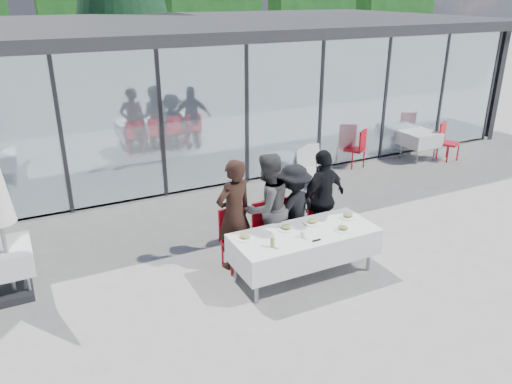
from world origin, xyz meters
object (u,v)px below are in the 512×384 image
diner_chair_a (235,236)px  plate_d (348,216)px  diner_chair_c (293,222)px  spare_chair_a (446,140)px  folded_eyeglasses (316,240)px  diner_a (234,214)px  diner_chair_d (322,216)px  diner_b (267,207)px  plate_c (312,222)px  diner_d (323,198)px  plate_extra (343,228)px  lounger (314,168)px  juice_bottle (272,242)px  spare_chair_b (358,147)px  spare_table_right (419,139)px  plate_b (286,228)px  diner_chair_b (267,228)px  plate_a (245,237)px  dining_table (304,244)px  spare_table_left (1,259)px  diner_c (293,209)px

diner_chair_a → plate_d: bearing=-19.2°
diner_chair_c → plate_d: (0.66, -0.61, 0.24)m
spare_chair_a → folded_eyeglasses: bearing=-150.5°
diner_a → diner_chair_d: diner_a is taller
diner_b → plate_c: size_ratio=6.55×
diner_d → plate_extra: 0.99m
plate_c → lounger: plate_c is taller
diner_b → lounger: diner_b is taller
juice_bottle → spare_chair_b: bearing=41.1°
spare_table_right → spare_chair_a: bearing=-28.5°
spare_table_right → diner_b: bearing=-154.6°
diner_chair_d → plate_b: 1.19m
diner_chair_b → plate_d: bearing=-27.7°
diner_chair_c → plate_b: size_ratio=3.51×
diner_b → diner_d: diner_b is taller
plate_a → lounger: 4.82m
dining_table → diner_chair_a: (-0.84, 0.75, -0.00)m
plate_extra → spare_table_right: plate_extra is taller
dining_table → diner_chair_b: 0.79m
plate_a → plate_b: size_ratio=1.00×
folded_eyeglasses → diner_chair_a: bearing=128.2°
diner_d → folded_eyeglasses: 1.36m
plate_c → spare_chair_a: bearing=26.7°
diner_a → diner_d: diner_a is taller
lounger → plate_c: bearing=-123.4°
diner_b → diner_a: bearing=-13.3°
diner_chair_a → plate_c: 1.25m
plate_b → plate_extra: 0.87m
diner_chair_a → plate_c: bearing=-25.9°
diner_chair_d → dining_table: bearing=-137.7°
plate_c → plate_d: bearing=-6.3°
plate_c → plate_extra: 0.50m
dining_table → plate_extra: plate_extra is taller
folded_eyeglasses → spare_table_right: 6.98m
juice_bottle → plate_c: bearing=23.7°
diner_chair_b → diner_chair_c: bearing=0.0°
diner_chair_b → spare_table_left: diner_chair_b is taller
plate_c → spare_chair_a: (6.10, 3.07, -0.24)m
diner_a → diner_chair_a: (0.00, -0.01, -0.37)m
diner_chair_c → diner_chair_d: size_ratio=1.00×
dining_table → juice_bottle: size_ratio=14.64×
diner_chair_b → spare_chair_b: size_ratio=1.00×
spare_chair_a → plate_extra: bearing=-149.0°
spare_chair_a → diner_b: bearing=-159.1°
dining_table → lounger: dining_table is taller
juice_bottle → spare_table_right: (6.43, 3.81, -0.27)m
folded_eyeglasses → spare_table_left: (-4.20, 1.88, -0.20)m
diner_a → spare_table_right: size_ratio=2.11×
juice_bottle → lounger: 4.97m
diner_c → spare_chair_a: bearing=-175.7°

